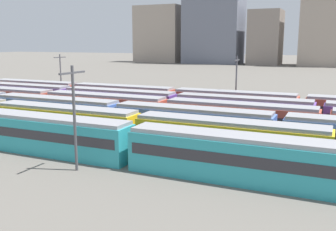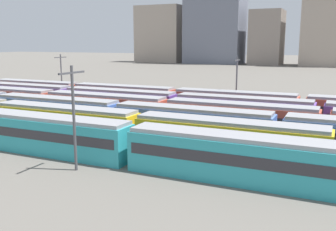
# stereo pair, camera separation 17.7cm
# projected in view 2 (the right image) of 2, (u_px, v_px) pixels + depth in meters

# --- Properties ---
(ground_plane) EXTENTS (600.00, 600.00, 0.00)m
(ground_plane) POSITION_uv_depth(u_px,v_px,m) (13.00, 116.00, 56.77)
(ground_plane) COLOR #666059
(train_track_0) EXTENTS (93.60, 3.06, 3.75)m
(train_track_0) POSITION_uv_depth(u_px,v_px,m) (237.00, 158.00, 29.73)
(train_track_0) COLOR teal
(train_track_0) RESTS_ON ground_plane
(train_track_1) EXTENTS (55.80, 3.06, 3.75)m
(train_track_1) POSITION_uv_depth(u_px,v_px,m) (64.00, 122.00, 42.90)
(train_track_1) COLOR yellow
(train_track_1) RESTS_ON ground_plane
(train_track_2) EXTENTS (74.70, 3.06, 3.75)m
(train_track_2) POSITION_uv_depth(u_px,v_px,m) (118.00, 117.00, 45.99)
(train_track_2) COLOR #4C70BC
(train_track_2) RESTS_ON ground_plane
(train_track_3) EXTENTS (93.60, 3.06, 3.75)m
(train_track_3) POSITION_uv_depth(u_px,v_px,m) (239.00, 118.00, 45.17)
(train_track_3) COLOR #BC4C38
(train_track_3) RESTS_ON ground_plane
(train_track_4) EXTENTS (93.60, 3.06, 3.75)m
(train_track_4) POSITION_uv_depth(u_px,v_px,m) (243.00, 111.00, 50.16)
(train_track_4) COLOR #6B429E
(train_track_4) RESTS_ON ground_plane
(train_track_5) EXTENTS (112.50, 3.06, 3.75)m
(train_track_5) POSITION_uv_depth(u_px,v_px,m) (302.00, 108.00, 51.99)
(train_track_5) COLOR #BC4C38
(train_track_5) RESTS_ON ground_plane
(catenary_pole_0) EXTENTS (0.24, 3.20, 8.91)m
(catenary_pole_0) POSITION_uv_depth(u_px,v_px,m) (74.00, 113.00, 31.65)
(catenary_pole_0) COLOR #4C4C51
(catenary_pole_0) RESTS_ON ground_plane
(catenary_pole_1) EXTENTS (0.24, 3.20, 8.68)m
(catenary_pole_1) POSITION_uv_depth(u_px,v_px,m) (237.00, 81.00, 58.40)
(catenary_pole_1) COLOR #4C4C51
(catenary_pole_1) RESTS_ON ground_plane
(catenary_pole_3) EXTENTS (0.24, 3.20, 8.58)m
(catenary_pole_3) POSITION_uv_depth(u_px,v_px,m) (61.00, 74.00, 71.88)
(catenary_pole_3) COLOR #4C4C51
(catenary_pole_3) RESTS_ON ground_plane
(distant_building_0) EXTENTS (25.19, 13.00, 30.17)m
(distant_building_0) POSITION_uv_depth(u_px,v_px,m) (160.00, 34.00, 207.65)
(distant_building_0) COLOR #A89989
(distant_building_0) RESTS_ON ground_plane
(distant_building_1) EXTENTS (28.54, 19.06, 53.58)m
(distant_building_1) POSITION_uv_depth(u_px,v_px,m) (215.00, 10.00, 192.77)
(distant_building_1) COLOR slate
(distant_building_1) RESTS_ON ground_plane
(distant_building_2) EXTENTS (14.90, 17.77, 25.97)m
(distant_building_2) POSITION_uv_depth(u_px,v_px,m) (267.00, 38.00, 184.75)
(distant_building_2) COLOR gray
(distant_building_2) RESTS_ON ground_plane
(distant_building_3) EXTENTS (17.95, 22.00, 38.68)m
(distant_building_3) POSITION_uv_depth(u_px,v_px,m) (324.00, 23.00, 173.37)
(distant_building_3) COLOR #A89989
(distant_building_3) RESTS_ON ground_plane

